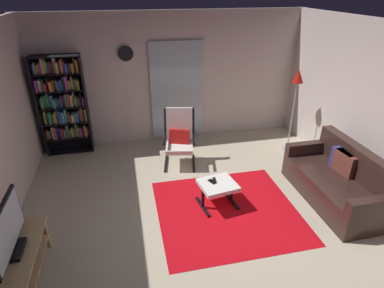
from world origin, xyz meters
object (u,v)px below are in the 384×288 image
(lounge_armchair, at_px, (179,136))
(floor_lamp_by_shelf, at_px, (297,85))
(cell_phone, at_px, (212,182))
(wall_clock, at_px, (126,53))
(ottoman, at_px, (218,187))
(tv_stand, at_px, (18,262))
(leather_sofa, at_px, (339,182))
(tv_remote, at_px, (214,180))
(bookshelf_near_tv, at_px, (63,103))
(television, at_px, (8,233))

(lounge_armchair, bearing_deg, floor_lamp_by_shelf, 0.95)
(cell_phone, relative_size, wall_clock, 0.48)
(lounge_armchair, height_order, ottoman, lounge_armchair)
(tv_stand, xyz_separation_m, lounge_armchair, (2.23, 2.31, 0.22))
(tv_stand, bearing_deg, cell_phone, 20.81)
(tv_stand, height_order, leather_sofa, leather_sofa)
(lounge_armchair, height_order, wall_clock, wall_clock)
(ottoman, height_order, tv_remote, tv_remote)
(tv_remote, bearing_deg, wall_clock, 121.91)
(tv_stand, height_order, ottoman, tv_stand)
(tv_stand, xyz_separation_m, wall_clock, (1.41, 3.37, 1.54))
(lounge_armchair, bearing_deg, wall_clock, 127.64)
(tv_stand, height_order, bookshelf_near_tv, bookshelf_near_tv)
(television, xyz_separation_m, leather_sofa, (4.40, 0.65, -0.44))
(tv_remote, relative_size, floor_lamp_by_shelf, 0.09)
(television, relative_size, tv_remote, 6.27)
(leather_sofa, bearing_deg, tv_remote, 170.30)
(tv_remote, xyz_separation_m, wall_clock, (-1.10, 2.41, 1.45))
(wall_clock, bearing_deg, tv_stand, -112.78)
(television, xyz_separation_m, ottoman, (2.54, 0.91, -0.43))
(television, bearing_deg, tv_stand, 96.74)
(cell_phone, bearing_deg, lounge_armchair, 75.58)
(tv_stand, relative_size, cell_phone, 8.32)
(tv_stand, bearing_deg, tv_remote, 20.89)
(television, distance_m, ottoman, 2.73)
(cell_phone, relative_size, floor_lamp_by_shelf, 0.09)
(leather_sofa, bearing_deg, television, -171.56)
(wall_clock, bearing_deg, television, -112.63)
(bookshelf_near_tv, height_order, wall_clock, wall_clock)
(television, height_order, tv_remote, television)
(leather_sofa, height_order, floor_lamp_by_shelf, floor_lamp_by_shelf)
(television, bearing_deg, cell_phone, 21.21)
(bookshelf_near_tv, xyz_separation_m, lounge_armchair, (2.06, -0.90, -0.49))
(tv_remote, bearing_deg, lounge_armchair, 109.26)
(wall_clock, bearing_deg, lounge_armchair, -52.36)
(television, relative_size, cell_phone, 6.45)
(tv_remote, xyz_separation_m, cell_phone, (-0.04, -0.02, -0.00))
(leather_sofa, xyz_separation_m, wall_clock, (-2.99, 2.73, 1.54))
(lounge_armchair, xyz_separation_m, wall_clock, (-0.81, 1.05, 1.32))
(tv_stand, relative_size, tv_remote, 8.09)
(ottoman, relative_size, cell_phone, 4.21)
(wall_clock, bearing_deg, floor_lamp_by_shelf, -18.35)
(leather_sofa, relative_size, lounge_armchair, 1.72)
(tv_stand, xyz_separation_m, floor_lamp_by_shelf, (4.48, 2.35, 1.03))
(tv_stand, distance_m, tv_remote, 2.69)
(tv_stand, relative_size, lounge_armchair, 1.14)
(leather_sofa, relative_size, tv_remote, 12.19)
(lounge_armchair, distance_m, wall_clock, 1.87)
(lounge_armchair, distance_m, ottoman, 1.48)
(cell_phone, height_order, floor_lamp_by_shelf, floor_lamp_by_shelf)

